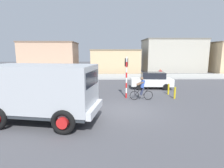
% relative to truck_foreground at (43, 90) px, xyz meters
% --- Properties ---
extents(ground_plane, '(120.00, 120.00, 0.00)m').
position_rel_truck_foreground_xyz_m(ground_plane, '(4.29, 1.63, -1.67)').
color(ground_plane, '#4C4C51').
extents(sidewalk_far, '(80.00, 5.00, 0.16)m').
position_rel_truck_foreground_xyz_m(sidewalk_far, '(4.29, 16.61, -1.59)').
color(sidewalk_far, '#ADADA8').
rests_on(sidewalk_far, ground).
extents(truck_foreground, '(5.77, 3.53, 2.90)m').
position_rel_truck_foreground_xyz_m(truck_foreground, '(0.00, 0.00, 0.00)').
color(truck_foreground, '#B2B7BC').
rests_on(truck_foreground, ground).
extents(cyclist, '(1.73, 0.50, 1.72)m').
position_rel_truck_foreground_xyz_m(cyclist, '(5.79, 4.03, -0.80)').
color(cyclist, black).
rests_on(cyclist, ground).
extents(traffic_light_pole, '(0.24, 0.43, 3.20)m').
position_rel_truck_foreground_xyz_m(traffic_light_pole, '(4.71, 4.70, 0.40)').
color(traffic_light_pole, red).
rests_on(traffic_light_pole, ground).
extents(car_red_near, '(4.11, 2.08, 1.60)m').
position_rel_truck_foreground_xyz_m(car_red_near, '(7.63, 8.29, -0.85)').
color(car_red_near, white).
rests_on(car_red_near, ground).
extents(car_white_mid, '(4.19, 2.28, 1.60)m').
position_rel_truck_foreground_xyz_m(car_white_mid, '(-1.49, 7.36, -0.85)').
color(car_white_mid, gold).
rests_on(car_white_mid, ground).
extents(pedestrian_near_kerb, '(0.34, 0.22, 1.62)m').
position_rel_truck_foreground_xyz_m(pedestrian_near_kerb, '(9.54, 11.87, -0.82)').
color(pedestrian_near_kerb, '#2D334C').
rests_on(pedestrian_near_kerb, ground).
extents(bollard_near, '(0.14, 0.14, 0.90)m').
position_rel_truck_foreground_xyz_m(bollard_near, '(8.41, 4.30, -1.22)').
color(bollard_near, gold).
rests_on(bollard_near, ground).
extents(bollard_far, '(0.14, 0.14, 0.90)m').
position_rel_truck_foreground_xyz_m(bollard_far, '(8.41, 5.70, -1.22)').
color(bollard_far, gold).
rests_on(bollard_far, ground).
extents(building_corner_left, '(9.19, 6.38, 5.31)m').
position_rel_truck_foreground_xyz_m(building_corner_left, '(-6.78, 23.27, 0.99)').
color(building_corner_left, tan).
rests_on(building_corner_left, ground).
extents(building_mid_block, '(8.62, 5.45, 4.02)m').
position_rel_truck_foreground_xyz_m(building_mid_block, '(4.73, 23.26, 0.35)').
color(building_mid_block, '#D1B284').
rests_on(building_mid_block, ground).
extents(building_corner_right, '(10.58, 6.50, 5.92)m').
position_rel_truck_foreground_xyz_m(building_corner_right, '(15.36, 24.17, 1.29)').
color(building_corner_right, '#B2AD9E').
rests_on(building_corner_right, ground).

